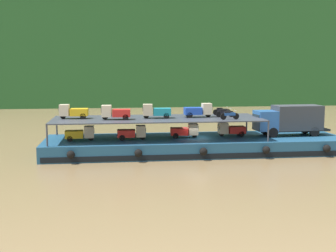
{
  "coord_description": "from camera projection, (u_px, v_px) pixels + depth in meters",
  "views": [
    {
      "loc": [
        -8.04,
        -42.27,
        8.33
      ],
      "look_at": [
        -2.75,
        0.0,
        2.7
      ],
      "focal_mm": 46.61,
      "sensor_mm": 36.0,
      "label": 1
    }
  ],
  "objects": [
    {
      "name": "mini_truck_lower_fore",
      "position": [
        231.0,
        129.0,
        44.37
      ],
      "size": [
        2.74,
        1.2,
        1.38
      ],
      "color": "red",
      "rests_on": "cargo_barge"
    },
    {
      "name": "motorcycle_upper_centre",
      "position": [
        225.0,
        113.0,
        43.51
      ],
      "size": [
        1.9,
        0.55,
        0.87
      ],
      "color": "black",
      "rests_on": "cargo_rack"
    },
    {
      "name": "cargo_rack",
      "position": [
        157.0,
        119.0,
        42.74
      ],
      "size": [
        20.39,
        6.88,
        2.0
      ],
      "color": "#383D47",
      "rests_on": "cargo_barge"
    },
    {
      "name": "mini_truck_lower_mid",
      "position": [
        185.0,
        131.0,
        43.31
      ],
      "size": [
        2.79,
        1.28,
        1.38
      ],
      "color": "red",
      "rests_on": "cargo_barge"
    },
    {
      "name": "ground_plane",
      "position": [
        195.0,
        152.0,
        43.66
      ],
      "size": [
        400.0,
        400.0,
        0.0
      ],
      "primitive_type": "plane",
      "color": "olive"
    },
    {
      "name": "mini_truck_lower_aft",
      "position": [
        132.0,
        133.0,
        42.02
      ],
      "size": [
        2.77,
        1.25,
        1.38
      ],
      "color": "red",
      "rests_on": "cargo_barge"
    },
    {
      "name": "mini_truck_upper_mid",
      "position": [
        115.0,
        112.0,
        41.38
      ],
      "size": [
        2.79,
        1.28,
        1.38
      ],
      "color": "red",
      "rests_on": "cargo_rack"
    },
    {
      "name": "mini_truck_upper_stern",
      "position": [
        73.0,
        112.0,
        42.2
      ],
      "size": [
        2.77,
        1.26,
        1.38
      ],
      "color": "gold",
      "rests_on": "cargo_rack"
    },
    {
      "name": "mini_truck_upper_bow",
      "position": [
        198.0,
        110.0,
        43.46
      ],
      "size": [
        2.75,
        1.22,
        1.38
      ],
      "color": "#1E47B7",
      "rests_on": "cargo_rack"
    },
    {
      "name": "cargo_barge",
      "position": [
        195.0,
        145.0,
        43.53
      ],
      "size": [
        29.59,
        8.25,
        1.5
      ],
      "color": "navy",
      "rests_on": "ground"
    },
    {
      "name": "mini_truck_lower_stern",
      "position": [
        80.0,
        133.0,
        41.48
      ],
      "size": [
        2.77,
        1.26,
        1.38
      ],
      "color": "gold",
      "rests_on": "cargo_barge"
    },
    {
      "name": "covered_lorry",
      "position": [
        290.0,
        119.0,
        44.49
      ],
      "size": [
        7.92,
        2.56,
        3.1
      ],
      "color": "#285BA3",
      "rests_on": "cargo_barge"
    },
    {
      "name": "mini_truck_upper_fore",
      "position": [
        156.0,
        111.0,
        42.6
      ],
      "size": [
        2.79,
        1.28,
        1.38
      ],
      "color": "teal",
      "rests_on": "cargo_rack"
    },
    {
      "name": "motorcycle_upper_port",
      "position": [
        230.0,
        115.0,
        41.47
      ],
      "size": [
        1.9,
        0.55,
        0.87
      ],
      "color": "black",
      "rests_on": "cargo_rack"
    },
    {
      "name": "motorcycle_upper_stbd",
      "position": [
        222.0,
        111.0,
        45.56
      ],
      "size": [
        1.9,
        0.55,
        0.87
      ],
      "color": "black",
      "rests_on": "cargo_rack"
    },
    {
      "name": "hillside_far_bank",
      "position": [
        145.0,
        26.0,
        107.89
      ],
      "size": [
        127.24,
        36.26,
        33.41
      ],
      "color": "#235628",
      "rests_on": "ground"
    }
  ]
}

